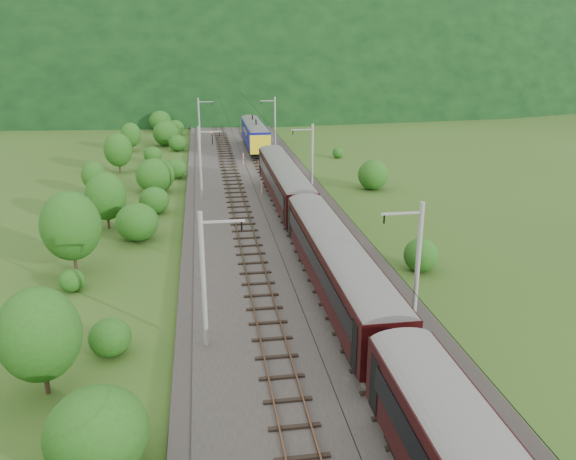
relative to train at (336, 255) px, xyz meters
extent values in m
plane|color=#2F4916|center=(-2.40, -4.54, -3.58)|extent=(600.00, 600.00, 0.00)
cube|color=#38332D|center=(-2.40, 5.46, -3.43)|extent=(14.00, 220.00, 0.30)
cube|color=brown|center=(-5.52, 5.46, -3.09)|extent=(0.08, 220.00, 0.15)
cube|color=brown|center=(-4.08, 5.46, -3.09)|extent=(0.08, 220.00, 0.15)
cube|color=black|center=(-4.80, 5.46, -3.22)|extent=(2.40, 220.00, 0.12)
cube|color=brown|center=(-0.72, 5.46, -3.09)|extent=(0.08, 220.00, 0.15)
cube|color=brown|center=(0.72, 5.46, -3.09)|extent=(0.08, 220.00, 0.15)
cube|color=black|center=(0.00, 5.46, -3.22)|extent=(2.40, 220.00, 0.12)
cylinder|color=gray|center=(-8.60, -4.54, 0.72)|extent=(0.28, 0.28, 8.00)
cube|color=gray|center=(-7.40, -4.54, 4.12)|extent=(2.40, 0.12, 0.12)
cylinder|color=black|center=(-6.40, -4.54, 3.82)|extent=(0.10, 0.10, 0.50)
cylinder|color=gray|center=(-8.60, 27.46, 0.72)|extent=(0.28, 0.28, 8.00)
cube|color=gray|center=(-7.40, 27.46, 4.12)|extent=(2.40, 0.12, 0.12)
cylinder|color=black|center=(-6.40, 27.46, 3.82)|extent=(0.10, 0.10, 0.50)
cylinder|color=gray|center=(-8.60, 59.46, 0.72)|extent=(0.28, 0.28, 8.00)
cube|color=gray|center=(-7.40, 59.46, 4.12)|extent=(2.40, 0.12, 0.12)
cylinder|color=black|center=(-6.40, 59.46, 3.82)|extent=(0.10, 0.10, 0.50)
cylinder|color=gray|center=(-8.60, 91.46, 0.72)|extent=(0.28, 0.28, 8.00)
cube|color=gray|center=(-7.40, 91.46, 4.12)|extent=(2.40, 0.12, 0.12)
cylinder|color=black|center=(-6.40, 91.46, 3.82)|extent=(0.10, 0.10, 0.50)
cylinder|color=gray|center=(-8.60, 123.46, 0.72)|extent=(0.28, 0.28, 8.00)
cube|color=gray|center=(-7.40, 123.46, 4.12)|extent=(2.40, 0.12, 0.12)
cylinder|color=black|center=(-6.40, 123.46, 3.82)|extent=(0.10, 0.10, 0.50)
cylinder|color=gray|center=(3.80, -4.54, 0.72)|extent=(0.28, 0.28, 8.00)
cube|color=gray|center=(2.60, -4.54, 4.12)|extent=(2.40, 0.12, 0.12)
cylinder|color=black|center=(1.60, -4.54, 3.82)|extent=(0.10, 0.10, 0.50)
cylinder|color=gray|center=(3.80, 27.46, 0.72)|extent=(0.28, 0.28, 8.00)
cube|color=gray|center=(2.60, 27.46, 4.12)|extent=(2.40, 0.12, 0.12)
cylinder|color=black|center=(1.60, 27.46, 3.82)|extent=(0.10, 0.10, 0.50)
cylinder|color=gray|center=(3.80, 59.46, 0.72)|extent=(0.28, 0.28, 8.00)
cube|color=gray|center=(2.60, 59.46, 4.12)|extent=(2.40, 0.12, 0.12)
cylinder|color=black|center=(1.60, 59.46, 3.82)|extent=(0.10, 0.10, 0.50)
cylinder|color=gray|center=(3.80, 91.46, 0.72)|extent=(0.28, 0.28, 8.00)
cube|color=gray|center=(2.60, 91.46, 4.12)|extent=(2.40, 0.12, 0.12)
cylinder|color=black|center=(1.60, 91.46, 3.82)|extent=(0.10, 0.10, 0.50)
cylinder|color=gray|center=(3.80, 123.46, 0.72)|extent=(0.28, 0.28, 8.00)
cube|color=gray|center=(2.60, 123.46, 4.12)|extent=(2.40, 0.12, 0.12)
cylinder|color=black|center=(1.60, 123.46, 3.82)|extent=(0.10, 0.10, 0.50)
cylinder|color=black|center=(-4.80, 5.46, 3.52)|extent=(0.03, 198.00, 0.03)
cylinder|color=black|center=(0.00, 5.46, 3.52)|extent=(0.03, 198.00, 0.03)
ellipsoid|color=black|center=(-2.40, 255.46, -3.58)|extent=(504.00, 360.00, 244.00)
cube|color=black|center=(0.00, -15.63, -2.56)|extent=(2.23, 3.25, 0.91)
cube|color=black|center=(0.00, -0.09, -0.58)|extent=(2.94, 22.32, 3.04)
cylinder|color=slate|center=(0.00, -0.09, 0.79)|extent=(2.94, 22.21, 2.94)
cube|color=black|center=(-1.49, -0.09, -0.21)|extent=(0.05, 19.64, 1.17)
cube|color=black|center=(1.49, -0.09, -0.21)|extent=(0.05, 19.64, 1.17)
cube|color=black|center=(0.00, -7.91, -2.56)|extent=(2.23, 3.25, 0.91)
cube|color=black|center=(0.00, 7.72, -2.56)|extent=(2.23, 3.25, 0.91)
cube|color=black|center=(0.00, 23.25, -0.58)|extent=(2.94, 22.32, 3.04)
cylinder|color=slate|center=(0.00, 23.25, 0.79)|extent=(2.94, 22.21, 2.94)
cube|color=black|center=(-1.49, 23.25, -0.21)|extent=(0.05, 19.64, 1.17)
cube|color=black|center=(1.49, 23.25, -0.21)|extent=(0.05, 19.64, 1.17)
cube|color=black|center=(0.00, 15.44, -2.56)|extent=(2.23, 3.25, 0.91)
cube|color=black|center=(0.00, 31.06, -2.56)|extent=(2.23, 3.25, 0.91)
cube|color=#12158D|center=(0.00, 55.73, -0.58)|extent=(2.94, 18.26, 3.04)
cylinder|color=slate|center=(0.00, 55.73, 0.79)|extent=(2.94, 18.17, 2.94)
cube|color=black|center=(-1.49, 55.73, -0.21)|extent=(0.05, 16.07, 1.17)
cube|color=black|center=(1.49, 55.73, -0.21)|extent=(0.05, 16.07, 1.17)
cube|color=black|center=(0.00, 49.34, -2.56)|extent=(2.23, 3.25, 0.91)
cube|color=black|center=(0.00, 62.12, -2.56)|extent=(2.23, 3.25, 0.91)
cube|color=yellow|center=(0.00, 64.66, -0.78)|extent=(3.00, 0.50, 2.74)
cube|color=yellow|center=(0.00, 46.80, -0.78)|extent=(3.00, 0.50, 2.74)
cube|color=black|center=(0.00, 58.73, 1.50)|extent=(0.08, 1.60, 0.91)
cylinder|color=red|center=(-2.63, 45.20, -2.49)|extent=(0.17, 0.17, 1.58)
cylinder|color=red|center=(-1.81, 28.52, -2.52)|extent=(0.16, 0.16, 1.53)
cylinder|color=black|center=(-6.56, 62.17, -2.28)|extent=(0.14, 0.14, 2.00)
sphere|color=red|center=(-6.56, 62.17, -1.23)|extent=(0.24, 0.24, 0.24)
ellipsoid|color=#254F15|center=(-13.05, -13.64, -1.71)|extent=(4.17, 4.17, 3.75)
ellipsoid|color=#254F15|center=(-13.95, -4.24, -2.51)|extent=(2.38, 2.38, 2.14)
ellipsoid|color=#254F15|center=(-17.89, 5.03, -2.77)|extent=(1.80, 1.80, 1.62)
ellipsoid|color=#254F15|center=(-14.33, 15.36, -1.89)|extent=(3.77, 3.77, 3.39)
ellipsoid|color=#254F15|center=(-13.46, 23.61, -2.20)|extent=(3.08, 3.08, 2.77)
ellipsoid|color=#254F15|center=(-13.90, 32.34, -1.56)|extent=(4.50, 4.50, 4.05)
ellipsoid|color=#254F15|center=(-11.90, 39.20, -2.27)|extent=(2.93, 2.93, 2.63)
ellipsoid|color=#254F15|center=(-15.51, 49.73, -2.39)|extent=(2.66, 2.66, 2.39)
ellipsoid|color=#254F15|center=(-12.20, 58.66, -2.27)|extent=(2.93, 2.93, 2.63)
ellipsoid|color=#254F15|center=(-14.13, 63.98, -1.45)|extent=(4.73, 4.73, 4.26)
ellipsoid|color=#254F15|center=(-13.12, 74.87, -2.12)|extent=(3.24, 3.24, 2.92)
ellipsoid|color=#254F15|center=(-16.32, 82.02, -1.63)|extent=(4.33, 4.33, 3.90)
ellipsoid|color=#254F15|center=(-15.58, 92.40, -1.45)|extent=(4.75, 4.75, 4.27)
cylinder|color=black|center=(-16.59, -7.60, -2.03)|extent=(0.24, 0.24, 3.11)
ellipsoid|color=#254F15|center=(-16.59, -7.60, -0.25)|extent=(4.00, 4.00, 4.81)
cylinder|color=black|center=(-18.37, 8.68, -1.85)|extent=(0.24, 0.24, 3.46)
ellipsoid|color=#254F15|center=(-18.37, 8.68, 0.13)|extent=(4.45, 4.45, 5.34)
cylinder|color=black|center=(-17.44, 19.23, -2.10)|extent=(0.24, 0.24, 2.96)
ellipsoid|color=#254F15|center=(-17.44, 19.23, -0.41)|extent=(3.81, 3.81, 4.57)
cylinder|color=black|center=(-20.82, 32.35, -2.52)|extent=(0.24, 0.24, 2.12)
ellipsoid|color=#254F15|center=(-20.82, 32.35, -1.31)|extent=(2.73, 2.73, 3.28)
cylinder|color=black|center=(-19.46, 43.73, -2.12)|extent=(0.24, 0.24, 2.92)
ellipsoid|color=#254F15|center=(-19.46, 43.73, -0.46)|extent=(3.75, 3.75, 4.50)
cylinder|color=black|center=(-19.54, 59.55, -2.33)|extent=(0.24, 0.24, 2.50)
ellipsoid|color=#254F15|center=(-19.54, 59.55, -0.90)|extent=(3.22, 3.22, 3.86)
ellipsoid|color=#254F15|center=(7.90, 4.80, -2.40)|extent=(2.62, 2.62, 2.36)
ellipsoid|color=#254F15|center=(11.65, 29.71, -1.96)|extent=(3.60, 3.60, 3.24)
ellipsoid|color=#254F15|center=(12.08, 49.15, -2.84)|extent=(1.64, 1.64, 1.48)
camera|label=1|loc=(-8.30, -33.37, 13.26)|focal=35.00mm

